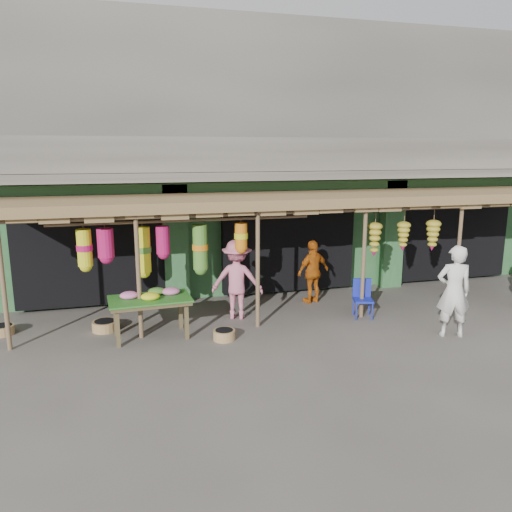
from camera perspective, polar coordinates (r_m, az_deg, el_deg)
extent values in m
plane|color=#514C47|center=(11.73, 7.08, -7.01)|extent=(80.00, 80.00, 0.00)
cube|color=gray|center=(15.87, 0.48, 16.33)|extent=(16.00, 6.00, 4.00)
cube|color=#2D6033|center=(16.14, 0.32, 3.80)|extent=(16.00, 5.70, 3.00)
cube|color=gray|center=(12.65, 4.61, 9.24)|extent=(16.00, 0.90, 0.22)
cube|color=gray|center=(12.26, 5.29, 11.48)|extent=(16.00, 0.10, 0.80)
cube|color=#2D6033|center=(13.04, 3.99, 7.79)|extent=(16.00, 0.35, 0.35)
cube|color=yellow|center=(12.28, -18.67, 6.46)|extent=(1.70, 0.06, 0.55)
cube|color=#B21414|center=(12.24, -18.68, 6.45)|extent=(1.30, 0.02, 0.30)
cube|color=black|center=(13.49, -18.04, 0.93)|extent=(3.60, 2.00, 2.50)
cube|color=black|center=(14.13, 2.64, 1.99)|extent=(3.60, 2.00, 2.50)
cube|color=black|center=(16.34, 19.60, 2.68)|extent=(3.60, 2.00, 2.50)
cube|color=#2D6033|center=(12.57, -9.15, 1.30)|extent=(0.60, 0.35, 3.00)
cube|color=#2D6033|center=(14.46, 15.23, 2.42)|extent=(0.60, 0.35, 3.00)
cylinder|color=brown|center=(10.59, -26.92, -2.99)|extent=(0.09, 0.09, 2.60)
cylinder|color=brown|center=(10.35, -13.27, -2.31)|extent=(0.09, 0.09, 2.60)
cylinder|color=brown|center=(10.71, 0.20, -1.51)|extent=(0.09, 0.09, 2.60)
cylinder|color=brown|center=(11.61, 12.19, -0.72)|extent=(0.09, 0.09, 2.60)
cylinder|color=brown|center=(12.93, 22.09, -0.04)|extent=(0.09, 0.09, 2.60)
cylinder|color=brown|center=(10.89, 6.59, 5.06)|extent=(12.90, 0.08, 0.08)
cylinder|color=brown|center=(10.62, -8.22, 4.02)|extent=(5.50, 0.06, 0.06)
cube|color=brown|center=(11.98, 5.78, 6.57)|extent=(14.00, 2.70, 0.22)
cube|color=brown|center=(10.23, -15.52, -8.11)|extent=(0.08, 0.08, 0.73)
cube|color=brown|center=(10.37, -7.94, -7.49)|extent=(0.08, 0.08, 0.73)
cube|color=brown|center=(10.87, -15.75, -6.91)|extent=(0.08, 0.08, 0.73)
cube|color=brown|center=(11.01, -8.62, -6.35)|extent=(0.08, 0.08, 0.73)
cube|color=brown|center=(10.47, -12.03, -5.10)|extent=(1.64, 1.01, 0.07)
cube|color=#26661E|center=(10.45, -12.05, -4.80)|extent=(1.70, 1.07, 0.03)
ellipsoid|color=pink|center=(10.51, -14.29, -4.37)|extent=(0.38, 0.32, 0.16)
ellipsoid|color=yellow|center=(10.32, -11.99, -4.55)|extent=(0.38, 0.32, 0.16)
ellipsoid|color=pink|center=(10.62, -9.72, -4.00)|extent=(0.38, 0.32, 0.16)
ellipsoid|color=#508F2F|center=(10.67, -11.30, -3.98)|extent=(0.38, 0.32, 0.16)
cylinder|color=#1823A1|center=(11.64, 11.40, -6.27)|extent=(0.04, 0.04, 0.40)
cylinder|color=#1823A1|center=(11.71, 13.15, -6.23)|extent=(0.04, 0.04, 0.40)
cylinder|color=#1823A1|center=(11.97, 11.07, -5.73)|extent=(0.04, 0.04, 0.40)
cylinder|color=#1823A1|center=(12.05, 12.77, -5.70)|extent=(0.04, 0.04, 0.40)
cube|color=#1823A1|center=(11.78, 12.14, -4.96)|extent=(0.52, 0.52, 0.05)
cube|color=#1823A1|center=(11.90, 12.00, -3.56)|extent=(0.42, 0.15, 0.45)
cylinder|color=#9A7446|center=(11.87, -26.98, -7.54)|extent=(0.50, 0.50, 0.20)
cylinder|color=#A27D49|center=(11.30, -16.87, -7.64)|extent=(0.59, 0.59, 0.21)
cylinder|color=#8B5D40|center=(10.34, -3.66, -8.99)|extent=(0.54, 0.54, 0.21)
imported|color=silver|center=(11.04, 21.66, -3.76)|extent=(0.81, 0.64, 1.93)
imported|color=#C15C12|center=(12.66, 6.54, -1.79)|extent=(1.02, 0.67, 1.61)
imported|color=#C86A83|center=(11.39, -2.19, -2.70)|extent=(1.34, 1.03, 1.83)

